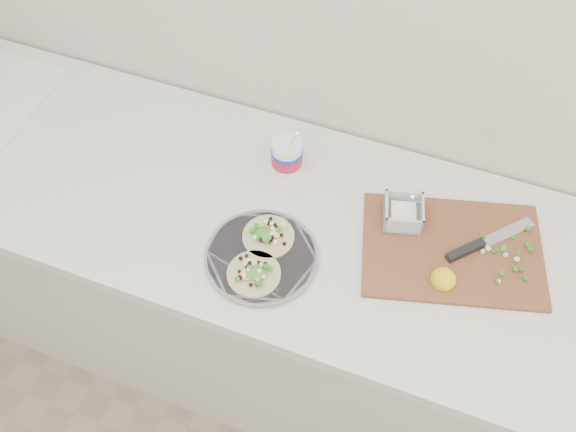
% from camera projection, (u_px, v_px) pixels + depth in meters
% --- Properties ---
extents(counter, '(2.44, 0.66, 0.90)m').
position_uv_depth(counter, '(248.00, 284.00, 2.01)').
color(counter, silver).
rests_on(counter, ground).
extents(taco_plate, '(0.27, 0.27, 0.04)m').
position_uv_depth(taco_plate, '(261.00, 255.00, 1.53)').
color(taco_plate, slate).
rests_on(taco_plate, counter).
extents(tub, '(0.08, 0.08, 0.19)m').
position_uv_depth(tub, '(288.00, 153.00, 1.65)').
color(tub, white).
rests_on(tub, counter).
extents(cutboard, '(0.49, 0.40, 0.07)m').
position_uv_depth(cutboard, '(450.00, 244.00, 1.54)').
color(cutboard, brown).
rests_on(cutboard, counter).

